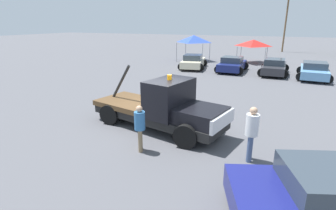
{
  "coord_description": "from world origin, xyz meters",
  "views": [
    {
      "loc": [
        4.55,
        -9.31,
        4.28
      ],
      "look_at": [
        0.5,
        0.0,
        1.05
      ],
      "focal_mm": 28.0,
      "sensor_mm": 36.0,
      "label": 1
    }
  ],
  "objects_px": {
    "tow_truck": "(164,108)",
    "utility_pole": "(287,15)",
    "canopy_tent_red": "(253,43)",
    "person_at_hood": "(140,125)",
    "canopy_tent_blue": "(194,39)",
    "parked_car_navy": "(232,64)",
    "parked_car_charcoal": "(274,67)",
    "person_near_truck": "(252,130)",
    "parked_car_cream": "(193,62)",
    "parked_car_skyblue": "(314,71)"
  },
  "relations": [
    {
      "from": "tow_truck",
      "to": "utility_pole",
      "type": "height_order",
      "value": "utility_pole"
    },
    {
      "from": "tow_truck",
      "to": "canopy_tent_red",
      "type": "xyz_separation_m",
      "value": [
        1.11,
        20.88,
        1.21
      ]
    },
    {
      "from": "person_at_hood",
      "to": "canopy_tent_red",
      "type": "bearing_deg",
      "value": -123.8
    },
    {
      "from": "person_at_hood",
      "to": "canopy_tent_blue",
      "type": "distance_m",
      "value": 22.56
    },
    {
      "from": "parked_car_navy",
      "to": "utility_pole",
      "type": "xyz_separation_m",
      "value": [
        3.87,
        19.51,
        4.56
      ]
    },
    {
      "from": "person_at_hood",
      "to": "parked_car_navy",
      "type": "xyz_separation_m",
      "value": [
        0.07,
        16.65,
        -0.3
      ]
    },
    {
      "from": "parked_car_charcoal",
      "to": "person_at_hood",
      "type": "bearing_deg",
      "value": 168.81
    },
    {
      "from": "parked_car_charcoal",
      "to": "canopy_tent_blue",
      "type": "height_order",
      "value": "canopy_tent_blue"
    },
    {
      "from": "tow_truck",
      "to": "parked_car_navy",
      "type": "xyz_separation_m",
      "value": [
        0.11,
        14.57,
        -0.27
      ]
    },
    {
      "from": "person_near_truck",
      "to": "canopy_tent_red",
      "type": "height_order",
      "value": "canopy_tent_red"
    },
    {
      "from": "parked_car_cream",
      "to": "person_near_truck",
      "type": "bearing_deg",
      "value": -165.55
    },
    {
      "from": "canopy_tent_blue",
      "to": "tow_truck",
      "type": "bearing_deg",
      "value": -75.14
    },
    {
      "from": "tow_truck",
      "to": "canopy_tent_blue",
      "type": "relative_size",
      "value": 2.01
    },
    {
      "from": "person_at_hood",
      "to": "parked_car_cream",
      "type": "bearing_deg",
      "value": -108.88
    },
    {
      "from": "canopy_tent_red",
      "to": "utility_pole",
      "type": "relative_size",
      "value": 0.3
    },
    {
      "from": "canopy_tent_blue",
      "to": "utility_pole",
      "type": "bearing_deg",
      "value": 57.13
    },
    {
      "from": "person_near_truck",
      "to": "parked_car_charcoal",
      "type": "bearing_deg",
      "value": -92.21
    },
    {
      "from": "parked_car_navy",
      "to": "parked_car_charcoal",
      "type": "relative_size",
      "value": 0.9
    },
    {
      "from": "parked_car_skyblue",
      "to": "tow_truck",
      "type": "bearing_deg",
      "value": 157.32
    },
    {
      "from": "parked_car_cream",
      "to": "person_at_hood",
      "type": "bearing_deg",
      "value": -177.47
    },
    {
      "from": "person_near_truck",
      "to": "parked_car_navy",
      "type": "distance_m",
      "value": 16.21
    },
    {
      "from": "canopy_tent_red",
      "to": "parked_car_charcoal",
      "type": "bearing_deg",
      "value": -67.76
    },
    {
      "from": "person_near_truck",
      "to": "canopy_tent_red",
      "type": "distance_m",
      "value": 22.3
    },
    {
      "from": "parked_car_cream",
      "to": "tow_truck",
      "type": "bearing_deg",
      "value": -175.99
    },
    {
      "from": "parked_car_skyblue",
      "to": "canopy_tent_blue",
      "type": "height_order",
      "value": "canopy_tent_blue"
    },
    {
      "from": "person_at_hood",
      "to": "parked_car_charcoal",
      "type": "bearing_deg",
      "value": -133.22
    },
    {
      "from": "parked_car_navy",
      "to": "parked_car_charcoal",
      "type": "xyz_separation_m",
      "value": [
        3.52,
        0.13,
        0.0
      ]
    },
    {
      "from": "tow_truck",
      "to": "parked_car_skyblue",
      "type": "distance_m",
      "value": 15.42
    },
    {
      "from": "person_near_truck",
      "to": "person_at_hood",
      "type": "distance_m",
      "value": 3.63
    },
    {
      "from": "utility_pole",
      "to": "tow_truck",
      "type": "bearing_deg",
      "value": -96.66
    },
    {
      "from": "person_near_truck",
      "to": "parked_car_charcoal",
      "type": "relative_size",
      "value": 0.38
    },
    {
      "from": "person_near_truck",
      "to": "parked_car_skyblue",
      "type": "relative_size",
      "value": 0.39
    },
    {
      "from": "parked_car_charcoal",
      "to": "person_near_truck",
      "type": "bearing_deg",
      "value": -179.3
    },
    {
      "from": "parked_car_charcoal",
      "to": "canopy_tent_blue",
      "type": "bearing_deg",
      "value": 61.06
    },
    {
      "from": "parked_car_skyblue",
      "to": "parked_car_cream",
      "type": "bearing_deg",
      "value": 87.87
    },
    {
      "from": "person_near_truck",
      "to": "person_at_hood",
      "type": "height_order",
      "value": "person_near_truck"
    },
    {
      "from": "person_near_truck",
      "to": "person_at_hood",
      "type": "bearing_deg",
      "value": 11.07
    },
    {
      "from": "canopy_tent_red",
      "to": "utility_pole",
      "type": "distance_m",
      "value": 13.86
    },
    {
      "from": "parked_car_skyblue",
      "to": "person_at_hood",
      "type": "bearing_deg",
      "value": 160.41
    },
    {
      "from": "parked_car_navy",
      "to": "canopy_tent_blue",
      "type": "xyz_separation_m",
      "value": [
        -5.37,
        5.22,
        1.81
      ]
    },
    {
      "from": "parked_car_skyblue",
      "to": "canopy_tent_red",
      "type": "xyz_separation_m",
      "value": [
        -5.46,
        6.93,
        1.48
      ]
    },
    {
      "from": "parked_car_skyblue",
      "to": "parked_car_charcoal",
      "type": "bearing_deg",
      "value": 78.12
    },
    {
      "from": "parked_car_cream",
      "to": "canopy_tent_blue",
      "type": "xyz_separation_m",
      "value": [
        -1.63,
        5.01,
        1.81
      ]
    },
    {
      "from": "parked_car_navy",
      "to": "parked_car_skyblue",
      "type": "xyz_separation_m",
      "value": [
        6.46,
        -0.62,
        0.0
      ]
    },
    {
      "from": "parked_car_charcoal",
      "to": "tow_truck",
      "type": "bearing_deg",
      "value": 166.99
    },
    {
      "from": "canopy_tent_blue",
      "to": "utility_pole",
      "type": "relative_size",
      "value": 0.31
    },
    {
      "from": "canopy_tent_blue",
      "to": "utility_pole",
      "type": "xyz_separation_m",
      "value": [
        9.23,
        14.29,
        2.75
      ]
    },
    {
      "from": "parked_car_skyblue",
      "to": "canopy_tent_red",
      "type": "relative_size",
      "value": 1.58
    },
    {
      "from": "canopy_tent_red",
      "to": "parked_car_navy",
      "type": "bearing_deg",
      "value": -98.93
    },
    {
      "from": "person_near_truck",
      "to": "parked_car_navy",
      "type": "bearing_deg",
      "value": -79.67
    }
  ]
}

